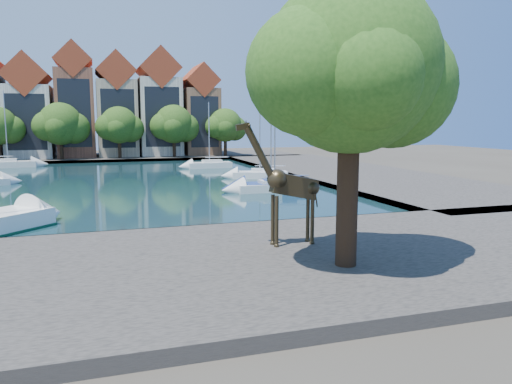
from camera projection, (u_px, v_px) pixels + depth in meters
ground at (128, 239)px, 25.27m from camera, size 160.00×160.00×0.00m
water_basin at (112, 183)px, 47.88m from camera, size 38.00×50.00×0.08m
near_quay at (140, 274)px, 18.63m from camera, size 50.00×14.00×0.50m
far_quay at (105, 157)px, 78.00m from camera, size 60.00×16.00×0.50m
right_quay at (346, 172)px, 55.42m from camera, size 14.00×52.00×0.50m
plane_tree at (353, 72)px, 18.00m from camera, size 8.32×6.40×10.62m
townhouse_west_inner at (29, 111)px, 73.80m from camera, size 6.43×9.18×15.15m
townhouse_center at (75, 105)px, 75.63m from camera, size 5.44×9.18×16.93m
townhouse_east_inner at (117, 109)px, 77.54m from camera, size 5.94×9.18×15.79m
townhouse_east_mid at (159, 107)px, 79.45m from camera, size 6.43×9.18×16.65m
townhouse_east_end at (199, 113)px, 81.56m from camera, size 5.44×9.18×14.43m
far_tree_mid_west at (61, 125)px, 70.32m from camera, size 7.80×6.00×8.00m
far_tree_mid_east at (120, 126)px, 72.76m from camera, size 7.02×5.40×7.52m
far_tree_east at (174, 125)px, 75.17m from camera, size 7.54×5.80×7.84m
far_tree_far_east at (226, 126)px, 77.61m from camera, size 6.76×5.20×7.36m
giraffe_statue at (288, 185)px, 21.75m from camera, size 3.76×0.68×5.37m
sailboat_left_e at (8, 163)px, 63.00m from camera, size 6.69×2.73×9.57m
sailboat_right_a at (271, 185)px, 41.80m from camera, size 5.94×2.09×9.00m
sailboat_right_b at (275, 184)px, 42.02m from camera, size 6.56×3.14×12.10m
sailboat_right_c at (260, 173)px, 51.18m from camera, size 5.91×3.39×10.60m
sailboat_right_d at (209, 164)px, 62.41m from camera, size 5.51×2.06×8.11m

